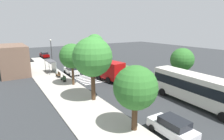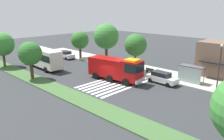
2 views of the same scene
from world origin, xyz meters
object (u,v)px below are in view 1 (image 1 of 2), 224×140
object	(u,v)px
fire_truck	(102,67)
sidewalk_tree_center	(72,56)
bench_near_shelter	(58,74)
median_tree_west	(182,60)
transit_bus	(196,87)
bench_west_of_shelter	(64,78)
median_tree_center	(95,43)
parked_car_mid	(71,70)
sidewalk_tree_far_west	(135,88)
bus_stop_shelter	(52,64)
sidewalk_tree_west	(92,57)
parked_car_east	(44,55)
street_lamp	(51,51)
parked_car_west	(172,127)

from	to	relation	value
fire_truck	sidewalk_tree_center	distance (m)	6.73
bench_near_shelter	sidewalk_tree_center	world-z (taller)	sidewalk_tree_center
fire_truck	median_tree_west	size ratio (longest dim) A/B	1.58
transit_bus	median_tree_west	bearing A→B (deg)	142.64
bench_west_of_shelter	median_tree_center	distance (m)	24.40
fire_truck	median_tree_center	size ratio (longest dim) A/B	1.33
parked_car_mid	bench_near_shelter	bearing A→B (deg)	111.89
sidewalk_tree_far_west	sidewalk_tree_center	xyz separation A→B (m)	(15.41, 0.00, 0.65)
bus_stop_shelter	sidewalk_tree_west	size ratio (longest dim) A/B	0.44
sidewalk_tree_far_west	sidewalk_tree_center	bearing A→B (deg)	0.00
transit_bus	bench_west_of_shelter	bearing A→B (deg)	-146.98
parked_car_mid	sidewalk_tree_west	distance (m)	15.00
fire_truck	sidewalk_tree_west	xyz separation A→B (m)	(-8.47, 6.02, 3.58)
transit_bus	bench_west_of_shelter	world-z (taller)	transit_bus
parked_car_mid	sidewalk_tree_west	size ratio (longest dim) A/B	0.61
parked_car_mid	sidewalk_tree_center	bearing A→B (deg)	164.64
parked_car_east	street_lamp	world-z (taller)	street_lamp
parked_car_mid	parked_car_east	distance (m)	23.58
bus_stop_shelter	median_tree_west	xyz separation A→B (m)	(-18.73, -15.46, 2.22)
parked_car_east	bus_stop_shelter	bearing A→B (deg)	169.59
transit_bus	sidewalk_tree_far_west	world-z (taller)	sidewalk_tree_far_west
bench_west_of_shelter	street_lamp	bearing A→B (deg)	-5.45
bench_west_of_shelter	street_lamp	distance (m)	11.90
transit_bus	sidewalk_tree_center	world-z (taller)	sidewalk_tree_center
sidewalk_tree_far_west	parked_car_mid	bearing A→B (deg)	-5.63
transit_bus	bench_near_shelter	xyz separation A→B (m)	(20.65, 10.56, -1.56)
parked_car_west	parked_car_east	distance (m)	48.26
parked_car_east	sidewalk_tree_west	world-z (taller)	sidewalk_tree_west
sidewalk_tree_west	median_tree_west	world-z (taller)	sidewalk_tree_west
median_tree_center	median_tree_west	bearing A→B (deg)	-180.00
bus_stop_shelter	sidewalk_tree_center	bearing A→B (deg)	-175.80
bench_near_shelter	sidewalk_tree_center	size ratio (longest dim) A/B	0.24
bus_stop_shelter	bench_west_of_shelter	xyz separation A→B (m)	(-7.05, -0.04, -1.30)
median_tree_center	sidewalk_tree_far_west	bearing A→B (deg)	158.11
fire_truck	sidewalk_tree_center	world-z (taller)	sidewalk_tree_center
bench_near_shelter	bench_west_of_shelter	size ratio (longest dim) A/B	1.00
street_lamp	median_tree_west	distance (m)	27.17
sidewalk_tree_far_west	parked_car_west	bearing A→B (deg)	-137.47
median_tree_west	bus_stop_shelter	bearing A→B (deg)	39.54
transit_bus	median_tree_center	size ratio (longest dim) A/B	1.69
transit_bus	bench_near_shelter	size ratio (longest dim) A/B	7.35
transit_bus	parked_car_mid	bearing A→B (deg)	-158.43
parked_car_east	bus_stop_shelter	world-z (taller)	bus_stop_shelter
fire_truck	median_tree_center	xyz separation A→B (m)	(20.01, -8.72, 2.53)
fire_truck	transit_bus	distance (m)	16.53
parked_car_west	parked_car_east	size ratio (longest dim) A/B	0.88
parked_car_east	bench_near_shelter	bearing A→B (deg)	170.97
bench_near_shelter	sidewalk_tree_far_west	world-z (taller)	sidewalk_tree_far_west
parked_car_west	sidewalk_tree_center	xyz separation A→B (m)	(17.81, 2.20, 3.87)
parked_car_east	sidewalk_tree_far_west	xyz separation A→B (m)	(-45.86, 2.20, 3.23)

